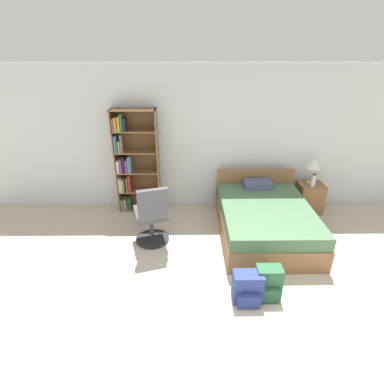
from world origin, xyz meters
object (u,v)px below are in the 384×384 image
(bookshelf, at_px, (132,162))
(water_bottle, at_px, (313,180))
(table_lamp, at_px, (314,164))
(nightstand, at_px, (309,197))
(office_chair, at_px, (152,217))
(backpack_green, at_px, (269,283))
(bed, at_px, (264,218))
(backpack_blue, at_px, (248,288))

(bookshelf, bearing_deg, water_bottle, -4.15)
(water_bottle, bearing_deg, table_lamp, 83.24)
(bookshelf, bearing_deg, nightstand, -2.35)
(office_chair, distance_m, nightstand, 3.02)
(nightstand, relative_size, backpack_green, 1.31)
(bookshelf, relative_size, office_chair, 1.84)
(table_lamp, relative_size, backpack_green, 1.13)
(bed, bearing_deg, bookshelf, 158.38)
(backpack_blue, bearing_deg, bed, 70.44)
(bed, xyz_separation_m, table_lamp, (1.02, 0.80, 0.64))
(bookshelf, bearing_deg, backpack_green, -48.99)
(bed, relative_size, backpack_blue, 4.90)
(nightstand, bearing_deg, table_lamp, 114.08)
(bookshelf, relative_size, table_lamp, 3.98)
(bed, bearing_deg, water_bottle, 33.43)
(backpack_blue, xyz_separation_m, backpack_green, (0.27, 0.07, 0.01))
(bed, distance_m, water_bottle, 1.26)
(bookshelf, relative_size, backpack_green, 4.49)
(nightstand, bearing_deg, water_bottle, -107.58)
(nightstand, relative_size, backpack_blue, 1.40)
(bookshelf, bearing_deg, bed, -21.62)
(backpack_green, bearing_deg, nightstand, 59.30)
(water_bottle, xyz_separation_m, backpack_green, (-1.26, -2.07, -0.47))
(bed, xyz_separation_m, water_bottle, (1.00, 0.66, 0.39))
(bed, height_order, nightstand, bed)
(bookshelf, bearing_deg, table_lamp, -1.74)
(bookshelf, distance_m, backpack_green, 3.14)
(nightstand, bearing_deg, backpack_blue, -124.80)
(bed, relative_size, water_bottle, 7.83)
(bed, xyz_separation_m, backpack_blue, (-0.53, -1.48, -0.10))
(bed, height_order, backpack_blue, bed)
(office_chair, bearing_deg, nightstand, 20.02)
(table_lamp, bearing_deg, bookshelf, 178.26)
(backpack_green, bearing_deg, water_bottle, 58.73)
(bookshelf, xyz_separation_m, water_bottle, (3.26, -0.24, -0.27))
(table_lamp, relative_size, water_bottle, 1.92)
(bed, relative_size, nightstand, 3.49)
(bookshelf, xyz_separation_m, bed, (2.26, -0.90, -0.66))
(bookshelf, xyz_separation_m, backpack_blue, (1.73, -2.37, -0.76))
(nightstand, height_order, backpack_green, nightstand)
(office_chair, distance_m, backpack_blue, 1.78)
(water_bottle, height_order, backpack_green, water_bottle)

